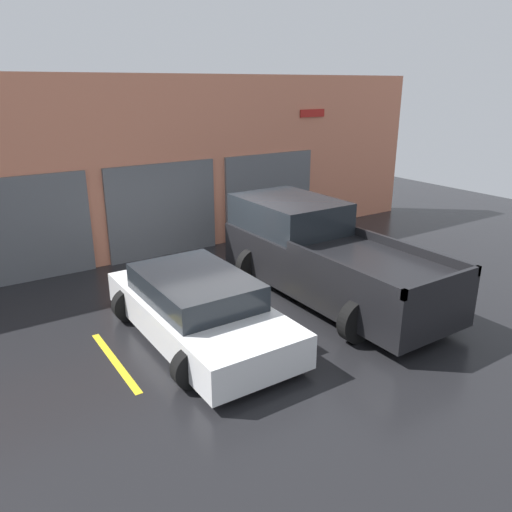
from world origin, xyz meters
TOP-DOWN VIEW (x-y plane):
  - ground_plane at (0.00, 0.00)m, footprint 28.00×28.00m
  - shophouse_building at (-0.01, 3.29)m, footprint 17.11×0.68m
  - pickup_truck at (1.56, -1.29)m, footprint 2.53×5.44m
  - sedan_white at (-1.56, -1.58)m, footprint 2.25×4.33m
  - parking_stripe_far_left at (-3.12, -1.61)m, footprint 0.12×2.20m
  - parking_stripe_left at (0.00, -1.61)m, footprint 0.12×2.20m
  - parking_stripe_centre at (3.12, -1.61)m, footprint 0.12×2.20m

SIDE VIEW (x-z plane):
  - ground_plane at x=0.00m, z-range 0.00..0.00m
  - parking_stripe_far_left at x=-3.12m, z-range 0.00..0.01m
  - parking_stripe_left at x=0.00m, z-range 0.00..0.01m
  - parking_stripe_centre at x=3.12m, z-range 0.00..0.01m
  - sedan_white at x=-1.56m, z-range -0.03..1.15m
  - pickup_truck at x=1.56m, z-range -0.07..1.82m
  - shophouse_building at x=-0.01m, z-range -0.04..4.53m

